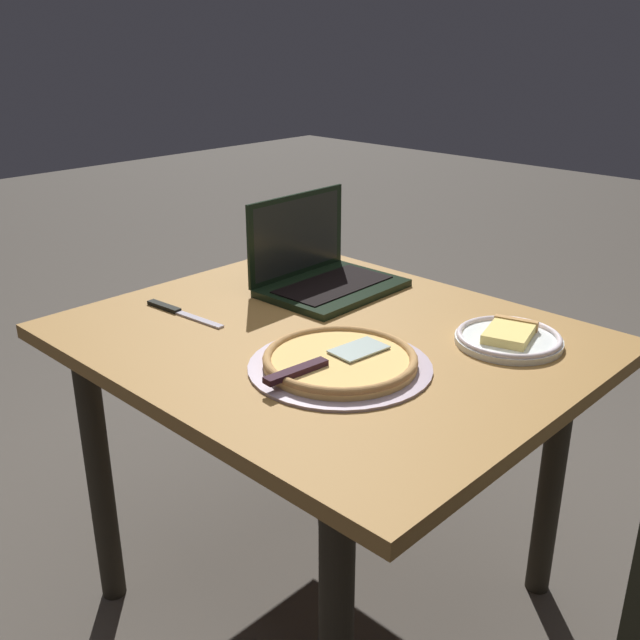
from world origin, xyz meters
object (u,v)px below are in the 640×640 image
object	(u,v)px
dining_table	(328,373)
pizza_tray	(340,361)
laptop	(321,271)
table_knife	(177,311)
pizza_plate	(509,338)

from	to	relation	value
dining_table	pizza_tray	size ratio (longest dim) A/B	2.97
dining_table	laptop	world-z (taller)	laptop
laptop	dining_table	bearing A→B (deg)	136.47
dining_table	table_knife	size ratio (longest dim) A/B	4.36
pizza_plate	table_knife	size ratio (longest dim) A/B	0.91
laptop	pizza_tray	world-z (taller)	laptop
dining_table	pizza_tray	xyz separation A→B (m)	(-0.14, 0.11, 0.12)
pizza_tray	table_knife	distance (m)	0.49
pizza_tray	table_knife	world-z (taller)	pizza_tray
pizza_plate	pizza_tray	size ratio (longest dim) A/B	0.62
dining_table	table_knife	xyz separation A→B (m)	(0.34, 0.16, 0.10)
laptop	table_knife	distance (m)	0.39
pizza_plate	laptop	bearing A→B (deg)	2.29
laptop	pizza_plate	world-z (taller)	laptop
dining_table	pizza_tray	bearing A→B (deg)	141.01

